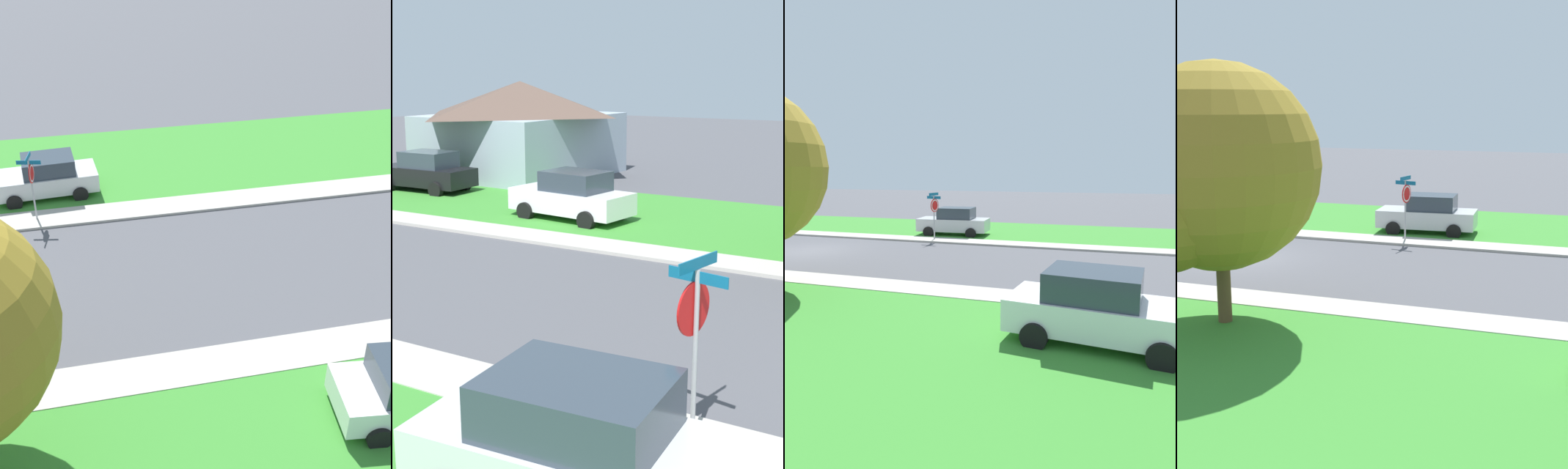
% 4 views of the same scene
% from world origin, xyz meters
% --- Properties ---
extents(sidewalk_east, '(1.40, 56.00, 0.10)m').
position_xyz_m(sidewalk_east, '(4.70, 12.00, 0.05)').
color(sidewalk_east, '#ADA89E').
rests_on(sidewalk_east, ground).
extents(sidewalk_west, '(1.40, 56.00, 0.10)m').
position_xyz_m(sidewalk_west, '(-4.70, 12.00, 0.05)').
color(sidewalk_west, '#ADA89E').
rests_on(sidewalk_west, ground).
extents(lawn_west, '(8.00, 56.00, 0.08)m').
position_xyz_m(lawn_west, '(-9.40, 12.00, 0.04)').
color(lawn_west, '#38842D').
rests_on(lawn_west, ground).
extents(stop_sign_far_corner, '(0.91, 0.91, 2.77)m').
position_xyz_m(stop_sign_far_corner, '(-4.74, 4.89, 1.89)').
color(stop_sign_far_corner, '#9E9EA3').
rests_on(stop_sign_far_corner, ground).
extents(car_silver_kerbside_mid, '(2.26, 4.41, 1.76)m').
position_xyz_m(car_silver_kerbside_mid, '(-6.84, 5.32, 0.87)').
color(car_silver_kerbside_mid, silver).
rests_on(car_silver_kerbside_mid, ground).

